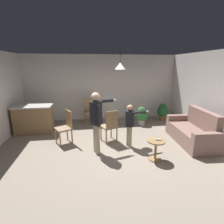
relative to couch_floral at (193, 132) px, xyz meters
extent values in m
plane|color=gray|center=(-2.53, -0.38, -0.33)|extent=(7.68, 7.68, 0.00)
cube|color=silver|center=(-2.53, 2.82, 1.02)|extent=(6.40, 0.10, 2.70)
cube|color=#8C6B60|center=(-0.06, 0.00, -0.11)|extent=(0.93, 1.49, 0.45)
cube|color=#8C6B60|center=(0.27, -0.02, 0.39)|extent=(0.28, 1.45, 0.55)
cube|color=#8C6B60|center=(-0.10, -0.81, -0.02)|extent=(0.86, 0.23, 0.63)
cube|color=#8C6B60|center=(-0.01, 0.81, -0.02)|extent=(0.86, 0.23, 0.63)
cylinder|color=#99754C|center=(0.22, -0.81, -0.30)|extent=(0.05, 0.05, 0.06)
cylinder|color=#99754C|center=(0.31, 0.78, -0.30)|extent=(0.05, 0.05, 0.06)
cylinder|color=#99754C|center=(-0.43, -0.78, -0.30)|extent=(0.05, 0.05, 0.06)
cylinder|color=#99754C|center=(-0.34, 0.82, -0.30)|extent=(0.05, 0.05, 0.06)
cube|color=#99754C|center=(-4.98, 1.52, 0.12)|extent=(1.20, 0.60, 0.91)
cube|color=beige|center=(-4.98, 1.52, 0.60)|extent=(1.26, 0.66, 0.04)
cylinder|color=#99754C|center=(-1.50, -0.82, 0.17)|extent=(0.44, 0.44, 0.03)
cylinder|color=#99754C|center=(-1.50, -0.82, -0.09)|extent=(0.06, 0.06, 0.49)
cylinder|color=#99754C|center=(-1.50, -0.82, -0.32)|extent=(0.31, 0.31, 0.03)
cylinder|color=tan|center=(-2.93, -0.17, 0.08)|extent=(0.12, 0.12, 0.82)
cylinder|color=tan|center=(-2.89, -0.34, 0.08)|extent=(0.12, 0.12, 0.82)
cylinder|color=black|center=(-2.91, -0.26, 0.78)|extent=(0.33, 0.33, 0.58)
sphere|color=#D8AD8C|center=(-2.91, -0.26, 1.18)|extent=(0.22, 0.22, 0.22)
cylinder|color=black|center=(-2.70, 0.00, 1.03)|extent=(0.55, 0.23, 0.10)
cube|color=white|center=(-2.40, 0.07, 1.03)|extent=(0.13, 0.07, 0.04)
cylinder|color=black|center=(-2.86, -0.44, 0.75)|extent=(0.10, 0.10, 0.55)
cylinder|color=tan|center=(-1.99, 0.05, -0.02)|extent=(0.09, 0.09, 0.62)
cylinder|color=tan|center=(-1.96, -0.08, -0.02)|extent=(0.09, 0.09, 0.62)
cylinder|color=black|center=(-1.97, -0.02, 0.51)|extent=(0.25, 0.25, 0.44)
sphere|color=tan|center=(-1.97, -0.02, 0.82)|extent=(0.17, 0.17, 0.17)
cylinder|color=black|center=(-2.01, 0.12, 0.49)|extent=(0.07, 0.07, 0.42)
cylinder|color=black|center=(-1.73, -0.10, 0.70)|extent=(0.42, 0.18, 0.07)
cube|color=white|center=(-1.51, -0.04, 0.70)|extent=(0.13, 0.07, 0.04)
cylinder|color=#99754C|center=(-3.60, 0.35, -0.11)|extent=(0.04, 0.04, 0.45)
cylinder|color=#99754C|center=(-3.77, 0.67, -0.11)|extent=(0.04, 0.04, 0.45)
cylinder|color=#99754C|center=(-3.92, 0.18, -0.11)|extent=(0.04, 0.04, 0.45)
cylinder|color=#99754C|center=(-4.09, 0.50, -0.11)|extent=(0.04, 0.04, 0.45)
cube|color=#997F60|center=(-3.85, 0.42, 0.14)|extent=(0.57, 0.57, 0.05)
cube|color=#99754C|center=(-3.68, 0.52, 0.42)|extent=(0.21, 0.35, 0.50)
cylinder|color=#99754C|center=(-2.92, 2.38, -0.11)|extent=(0.04, 0.04, 0.45)
cylinder|color=#99754C|center=(-3.27, 2.30, -0.11)|extent=(0.04, 0.04, 0.45)
cylinder|color=#99754C|center=(-2.84, 2.02, -0.11)|extent=(0.04, 0.04, 0.45)
cylinder|color=#99754C|center=(-3.19, 1.95, -0.11)|extent=(0.04, 0.04, 0.45)
cube|color=#997F60|center=(-3.05, 2.16, 0.14)|extent=(0.50, 0.50, 0.05)
cube|color=#99754C|center=(-3.09, 2.35, 0.42)|extent=(0.38, 0.12, 0.50)
cylinder|color=#99754C|center=(-2.61, 0.20, -0.11)|extent=(0.04, 0.04, 0.45)
cylinder|color=#99754C|center=(-2.27, 0.32, -0.11)|extent=(0.04, 0.04, 0.45)
cylinder|color=#99754C|center=(-2.74, 0.53, -0.11)|extent=(0.04, 0.04, 0.45)
cylinder|color=#99754C|center=(-2.40, 0.66, -0.11)|extent=(0.04, 0.04, 0.45)
cube|color=#997F60|center=(-2.50, 0.43, 0.14)|extent=(0.54, 0.54, 0.05)
cube|color=#99754C|center=(-2.44, 0.25, 0.42)|extent=(0.37, 0.17, 0.50)
cylinder|color=#B7B2AD|center=(-1.05, 1.76, -0.22)|extent=(0.27, 0.27, 0.22)
sphere|color=#2D6B33|center=(-1.05, 1.76, 0.05)|extent=(0.47, 0.47, 0.47)
sphere|color=#2D6B33|center=(-1.05, 1.76, 0.21)|extent=(0.35, 0.35, 0.35)
cylinder|color=brown|center=(0.01, 2.20, -0.22)|extent=(0.28, 0.28, 0.22)
sphere|color=#235B2D|center=(0.01, 2.20, 0.05)|extent=(0.47, 0.47, 0.47)
sphere|color=#235B2D|center=(0.01, 2.20, 0.21)|extent=(0.35, 0.35, 0.35)
cube|color=white|center=(-1.45, -0.82, 0.21)|extent=(0.13, 0.06, 0.04)
cone|color=silver|center=(-2.12, 0.70, 1.92)|extent=(0.32, 0.32, 0.20)
cylinder|color=black|center=(-2.12, 0.70, 2.19)|extent=(0.01, 0.01, 0.36)
camera|label=1|loc=(-3.08, -4.44, 1.93)|focal=27.49mm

